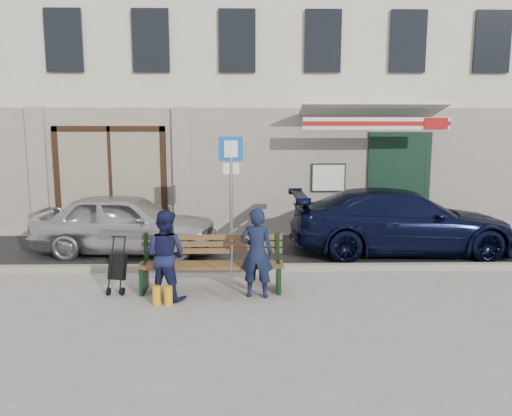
{
  "coord_description": "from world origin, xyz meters",
  "views": [
    {
      "loc": [
        0.2,
        -7.72,
        2.7
      ],
      "look_at": [
        0.39,
        1.6,
        1.2
      ],
      "focal_mm": 35.0,
      "sensor_mm": 36.0,
      "label": 1
    }
  ],
  "objects_px": {
    "bench": "(209,264)",
    "stroller": "(117,268)",
    "man": "(257,253)",
    "parking_sign": "(231,181)",
    "woman": "(165,255)",
    "car_silver": "(126,223)",
    "car_navy": "(401,221)"
  },
  "relations": [
    {
      "from": "bench",
      "to": "stroller",
      "type": "xyz_separation_m",
      "value": [
        -1.5,
        -0.03,
        -0.05
      ]
    },
    {
      "from": "man",
      "to": "parking_sign",
      "type": "bearing_deg",
      "value": -66.98
    },
    {
      "from": "woman",
      "to": "car_silver",
      "type": "bearing_deg",
      "value": -44.69
    },
    {
      "from": "woman",
      "to": "stroller",
      "type": "bearing_deg",
      "value": -0.61
    },
    {
      "from": "parking_sign",
      "to": "stroller",
      "type": "distance_m",
      "value": 2.75
    },
    {
      "from": "parking_sign",
      "to": "bench",
      "type": "xyz_separation_m",
      "value": [
        -0.34,
        -1.55,
        -1.23
      ]
    },
    {
      "from": "car_silver",
      "to": "bench",
      "type": "height_order",
      "value": "car_silver"
    },
    {
      "from": "car_silver",
      "to": "parking_sign",
      "type": "height_order",
      "value": "parking_sign"
    },
    {
      "from": "car_navy",
      "to": "man",
      "type": "distance_m",
      "value": 4.27
    },
    {
      "from": "stroller",
      "to": "parking_sign",
      "type": "bearing_deg",
      "value": 53.51
    },
    {
      "from": "parking_sign",
      "to": "man",
      "type": "xyz_separation_m",
      "value": [
        0.46,
        -1.87,
        -0.96
      ]
    },
    {
      "from": "woman",
      "to": "stroller",
      "type": "xyz_separation_m",
      "value": [
        -0.85,
        0.34,
        -0.31
      ]
    },
    {
      "from": "parking_sign",
      "to": "car_navy",
      "type": "bearing_deg",
      "value": 1.91
    },
    {
      "from": "parking_sign",
      "to": "woman",
      "type": "relative_size",
      "value": 1.77
    },
    {
      "from": "parking_sign",
      "to": "bench",
      "type": "distance_m",
      "value": 2.01
    },
    {
      "from": "parking_sign",
      "to": "stroller",
      "type": "bearing_deg",
      "value": -152.08
    },
    {
      "from": "bench",
      "to": "man",
      "type": "relative_size",
      "value": 1.64
    },
    {
      "from": "parking_sign",
      "to": "stroller",
      "type": "height_order",
      "value": "parking_sign"
    },
    {
      "from": "bench",
      "to": "woman",
      "type": "distance_m",
      "value": 0.8
    },
    {
      "from": "car_navy",
      "to": "woman",
      "type": "distance_m",
      "value": 5.47
    },
    {
      "from": "car_silver",
      "to": "stroller",
      "type": "bearing_deg",
      "value": -166.39
    },
    {
      "from": "parking_sign",
      "to": "man",
      "type": "relative_size",
      "value": 1.74
    },
    {
      "from": "car_navy",
      "to": "bench",
      "type": "distance_m",
      "value": 4.72
    },
    {
      "from": "car_silver",
      "to": "car_navy",
      "type": "distance_m",
      "value": 5.96
    },
    {
      "from": "bench",
      "to": "woman",
      "type": "relative_size",
      "value": 1.67
    },
    {
      "from": "man",
      "to": "stroller",
      "type": "relative_size",
      "value": 1.58
    },
    {
      "from": "woman",
      "to": "parking_sign",
      "type": "bearing_deg",
      "value": -95.91
    },
    {
      "from": "bench",
      "to": "stroller",
      "type": "distance_m",
      "value": 1.51
    },
    {
      "from": "man",
      "to": "woman",
      "type": "xyz_separation_m",
      "value": [
        -1.45,
        -0.06,
        -0.01
      ]
    },
    {
      "from": "man",
      "to": "bench",
      "type": "bearing_deg",
      "value": -12.2
    },
    {
      "from": "bench",
      "to": "man",
      "type": "xyz_separation_m",
      "value": [
        0.8,
        -0.31,
        0.27
      ]
    },
    {
      "from": "stroller",
      "to": "man",
      "type": "bearing_deg",
      "value": 5.81
    }
  ]
}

